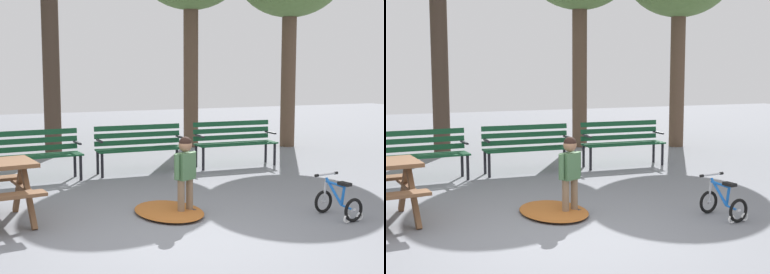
# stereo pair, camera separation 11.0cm
# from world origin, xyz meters

# --- Properties ---
(ground) EXTENTS (36.00, 36.00, 0.00)m
(ground) POSITION_xyz_m (0.00, 0.00, 0.00)
(ground) COLOR slate
(park_bench_left) EXTENTS (1.63, 0.57, 0.85)m
(park_bench_left) POSITION_xyz_m (-1.04, 3.88, 0.51)
(park_bench_left) COLOR #144728
(park_bench_left) RESTS_ON ground
(park_bench_right) EXTENTS (1.61, 0.49, 0.85)m
(park_bench_right) POSITION_xyz_m (0.87, 4.00, 0.51)
(park_bench_right) COLOR #144728
(park_bench_right) RESTS_ON ground
(park_bench_far_right) EXTENTS (1.61, 0.50, 0.85)m
(park_bench_far_right) POSITION_xyz_m (2.77, 3.98, 0.51)
(park_bench_far_right) COLOR #144728
(park_bench_far_right) RESTS_ON ground
(child_standing) EXTENTS (0.36, 0.25, 1.02)m
(child_standing) POSITION_xyz_m (0.51, 0.93, 0.60)
(child_standing) COLOR #7F664C
(child_standing) RESTS_ON ground
(kids_bicycle) EXTENTS (0.43, 0.60, 0.54)m
(kids_bicycle) POSITION_xyz_m (2.25, 0.06, 0.20)
(kids_bicycle) COLOR black
(kids_bicycle) RESTS_ON ground
(leaf_pile) EXTENTS (0.88, 1.23, 0.07)m
(leaf_pile) POSITION_xyz_m (0.33, 1.07, 0.04)
(leaf_pile) COLOR #9E5623
(leaf_pile) RESTS_ON ground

